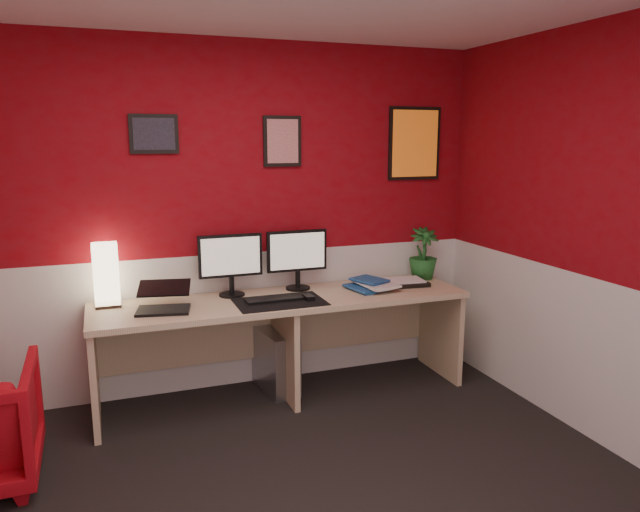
# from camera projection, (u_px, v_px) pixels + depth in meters

# --- Properties ---
(wall_back) EXTENTS (4.00, 0.01, 2.50)m
(wall_back) POSITION_uv_depth(u_px,v_px,m) (214.00, 220.00, 4.25)
(wall_back) COLOR maroon
(wall_back) RESTS_ON ground
(wall_front) EXTENTS (4.00, 0.01, 2.50)m
(wall_front) POSITION_uv_depth(u_px,v_px,m) (584.00, 479.00, 1.03)
(wall_front) COLOR maroon
(wall_front) RESTS_ON ground
(wall_right) EXTENTS (0.01, 3.50, 2.50)m
(wall_right) POSITION_uv_depth(u_px,v_px,m) (632.00, 243.00, 3.32)
(wall_right) COLOR maroon
(wall_right) RESTS_ON ground
(wainscot_back) EXTENTS (4.00, 0.01, 1.00)m
(wainscot_back) POSITION_uv_depth(u_px,v_px,m) (218.00, 321.00, 4.39)
(wainscot_back) COLOR silver
(wainscot_back) RESTS_ON ground
(wainscot_right) EXTENTS (0.01, 3.50, 1.00)m
(wainscot_right) POSITION_uv_depth(u_px,v_px,m) (618.00, 371.00, 3.46)
(wainscot_right) COLOR silver
(wainscot_right) RESTS_ON ground
(desk) EXTENTS (2.60, 0.65, 0.73)m
(desk) POSITION_uv_depth(u_px,v_px,m) (285.00, 347.00, 4.24)
(desk) COLOR tan
(desk) RESTS_ON ground
(shoji_lamp) EXTENTS (0.16, 0.16, 0.40)m
(shoji_lamp) POSITION_uv_depth(u_px,v_px,m) (106.00, 277.00, 3.93)
(shoji_lamp) COLOR #FFE5B2
(shoji_lamp) RESTS_ON desk
(laptop) EXTENTS (0.37, 0.29, 0.22)m
(laptop) POSITION_uv_depth(u_px,v_px,m) (163.00, 295.00, 3.82)
(laptop) COLOR black
(laptop) RESTS_ON desk
(monitor_left) EXTENTS (0.45, 0.06, 0.58)m
(monitor_left) POSITION_uv_depth(u_px,v_px,m) (231.00, 255.00, 4.17)
(monitor_left) COLOR black
(monitor_left) RESTS_ON desk
(monitor_right) EXTENTS (0.45, 0.06, 0.58)m
(monitor_right) POSITION_uv_depth(u_px,v_px,m) (298.00, 250.00, 4.35)
(monitor_right) COLOR black
(monitor_right) RESTS_ON desk
(desk_mat) EXTENTS (0.60, 0.38, 0.01)m
(desk_mat) POSITION_uv_depth(u_px,v_px,m) (280.00, 302.00, 4.05)
(desk_mat) COLOR black
(desk_mat) RESTS_ON desk
(keyboard) EXTENTS (0.42, 0.15, 0.02)m
(keyboard) POSITION_uv_depth(u_px,v_px,m) (276.00, 299.00, 4.09)
(keyboard) COLOR black
(keyboard) RESTS_ON desk_mat
(mouse) EXTENTS (0.06, 0.10, 0.03)m
(mouse) POSITION_uv_depth(u_px,v_px,m) (308.00, 297.00, 4.10)
(mouse) COLOR black
(mouse) RESTS_ON desk_mat
(book_bottom) EXTENTS (0.27, 0.33, 0.03)m
(book_bottom) POSITION_uv_depth(u_px,v_px,m) (353.00, 290.00, 4.32)
(book_bottom) COLOR navy
(book_bottom) RESTS_ON desk
(book_middle) EXTENTS (0.27, 0.35, 0.02)m
(book_middle) POSITION_uv_depth(u_px,v_px,m) (362.00, 286.00, 4.33)
(book_middle) COLOR silver
(book_middle) RESTS_ON book_bottom
(book_top) EXTENTS (0.27, 0.31, 0.02)m
(book_top) POSITION_uv_depth(u_px,v_px,m) (360.00, 282.00, 4.35)
(book_top) COLOR navy
(book_top) RESTS_ON book_middle
(zen_tray) EXTENTS (0.37, 0.28, 0.03)m
(zen_tray) POSITION_uv_depth(u_px,v_px,m) (403.00, 283.00, 4.53)
(zen_tray) COLOR black
(zen_tray) RESTS_ON desk
(potted_plant) EXTENTS (0.25, 0.25, 0.40)m
(potted_plant) POSITION_uv_depth(u_px,v_px,m) (423.00, 253.00, 4.70)
(potted_plant) COLOR #19591E
(potted_plant) RESTS_ON desk
(pc_tower) EXTENTS (0.26, 0.47, 0.45)m
(pc_tower) POSITION_uv_depth(u_px,v_px,m) (276.00, 360.00, 4.38)
(pc_tower) COLOR #99999E
(pc_tower) RESTS_ON ground
(art_left) EXTENTS (0.32, 0.02, 0.26)m
(art_left) POSITION_uv_depth(u_px,v_px,m) (154.00, 134.00, 3.99)
(art_left) COLOR black
(art_left) RESTS_ON wall_back
(art_center) EXTENTS (0.28, 0.02, 0.36)m
(art_center) POSITION_uv_depth(u_px,v_px,m) (282.00, 141.00, 4.30)
(art_center) COLOR red
(art_center) RESTS_ON wall_back
(art_right) EXTENTS (0.44, 0.02, 0.56)m
(art_right) POSITION_uv_depth(u_px,v_px,m) (414.00, 144.00, 4.67)
(art_right) COLOR orange
(art_right) RESTS_ON wall_back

